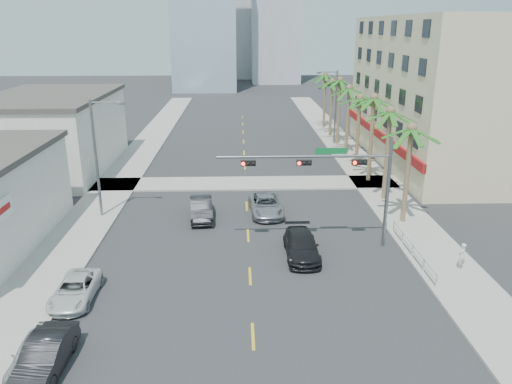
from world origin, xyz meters
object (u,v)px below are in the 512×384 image
(car_lane_right, at_px, (301,246))
(pedestrian, at_px, (462,256))
(car_parked_far, at_px, (75,290))
(car_lane_center, at_px, (266,205))
(car_lane_left, at_px, (201,209))
(traffic_signal_mast, at_px, (339,174))
(car_parked_mid, at_px, (45,356))
(car_parked_near, at_px, (36,352))

(car_lane_right, bearing_deg, pedestrian, -14.00)
(car_parked_far, distance_m, car_lane_center, 16.68)
(car_parked_far, height_order, car_lane_left, car_lane_left)
(car_parked_far, bearing_deg, car_lane_left, 63.37)
(traffic_signal_mast, height_order, pedestrian, traffic_signal_mast)
(traffic_signal_mast, distance_m, pedestrian, 8.80)
(car_parked_far, height_order, car_lane_right, car_lane_right)
(traffic_signal_mast, bearing_deg, car_lane_left, 149.24)
(car_lane_right, bearing_deg, car_lane_left, 134.40)
(traffic_signal_mast, xyz_separation_m, car_parked_far, (-15.18, -6.30, -4.45))
(traffic_signal_mast, bearing_deg, car_parked_mid, -140.40)
(car_parked_far, relative_size, car_lane_left, 0.93)
(car_lane_left, distance_m, car_lane_center, 5.06)
(car_parked_near, relative_size, car_parked_far, 0.91)
(car_parked_mid, bearing_deg, car_parked_far, 96.37)
(car_lane_left, height_order, car_lane_center, car_lane_left)
(car_parked_near, relative_size, car_lane_left, 0.85)
(car_parked_mid, bearing_deg, traffic_signal_mast, 40.69)
(car_lane_center, bearing_deg, car_lane_left, -174.41)
(car_parked_near, xyz_separation_m, pedestrian, (22.06, 8.12, 0.28))
(car_lane_center, bearing_deg, pedestrian, -45.28)
(car_lane_center, bearing_deg, car_lane_right, -80.06)
(traffic_signal_mast, distance_m, car_lane_left, 11.63)
(car_lane_left, bearing_deg, car_parked_near, -114.23)
(car_parked_near, xyz_separation_m, car_parked_mid, (0.54, -0.35, 0.05))
(car_parked_mid, xyz_separation_m, car_parked_far, (-0.54, 5.81, -0.12))
(traffic_signal_mast, relative_size, car_lane_left, 2.35)
(car_parked_mid, xyz_separation_m, car_lane_right, (12.19, 10.74, -0.00))
(car_parked_near, distance_m, car_lane_right, 16.43)
(traffic_signal_mast, xyz_separation_m, pedestrian, (6.87, -3.65, -4.10))
(car_lane_left, bearing_deg, pedestrian, -35.01)
(car_parked_near, distance_m, pedestrian, 23.50)
(car_parked_near, xyz_separation_m, car_parked_far, (0.00, 5.46, -0.07))
(car_parked_near, bearing_deg, car_parked_far, 89.70)
(car_lane_left, xyz_separation_m, car_lane_center, (4.99, 0.80, -0.05))
(car_lane_right, relative_size, pedestrian, 3.10)
(car_lane_left, bearing_deg, car_parked_far, -121.90)
(car_lane_left, bearing_deg, traffic_signal_mast, -36.17)
(traffic_signal_mast, relative_size, pedestrian, 6.84)
(car_parked_mid, height_order, car_parked_far, car_parked_mid)
(car_parked_far, xyz_separation_m, car_lane_left, (5.89, 11.83, 0.17))
(car_parked_near, distance_m, car_lane_left, 18.27)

